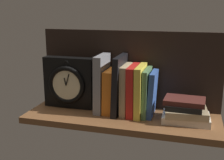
# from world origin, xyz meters

# --- Properties ---
(ground_plane) EXTENTS (0.77, 0.26, 0.03)m
(ground_plane) POSITION_xyz_m (0.00, 0.00, -0.01)
(ground_plane) COLOR brown
(back_panel) EXTENTS (0.77, 0.01, 0.33)m
(back_panel) POSITION_xyz_m (0.00, 0.13, 0.16)
(back_panel) COLOR black
(back_panel) RESTS_ON ground_plane
(book_gray_chess) EXTENTS (0.04, 0.14, 0.24)m
(book_gray_chess) POSITION_xyz_m (-0.09, 0.04, 0.12)
(book_gray_chess) COLOR gray
(book_gray_chess) RESTS_ON ground_plane
(book_orange_pandolfini) EXTENTS (0.04, 0.13, 0.18)m
(book_orange_pandolfini) POSITION_xyz_m (-0.05, 0.04, 0.09)
(book_orange_pandolfini) COLOR orange
(book_orange_pandolfini) RESTS_ON ground_plane
(book_black_skeptic) EXTENTS (0.03, 0.17, 0.24)m
(book_black_skeptic) POSITION_xyz_m (-0.02, 0.04, 0.12)
(book_black_skeptic) COLOR black
(book_black_skeptic) RESTS_ON ground_plane
(book_tan_shortstories) EXTENTS (0.03, 0.13, 0.20)m
(book_tan_shortstories) POSITION_xyz_m (0.01, 0.04, 0.10)
(book_tan_shortstories) COLOR tan
(book_tan_shortstories) RESTS_ON ground_plane
(book_red_requiem) EXTENTS (0.03, 0.15, 0.20)m
(book_red_requiem) POSITION_xyz_m (0.04, 0.04, 0.10)
(book_red_requiem) COLOR red
(book_red_requiem) RESTS_ON ground_plane
(book_yellow_seinlanguage) EXTENTS (0.03, 0.16, 0.20)m
(book_yellow_seinlanguage) POSITION_xyz_m (0.07, 0.04, 0.10)
(book_yellow_seinlanguage) COLOR gold
(book_yellow_seinlanguage) RESTS_ON ground_plane
(book_green_romantic) EXTENTS (0.02, 0.14, 0.19)m
(book_green_romantic) POSITION_xyz_m (0.09, 0.04, 0.09)
(book_green_romantic) COLOR #476B44
(book_green_romantic) RESTS_ON ground_plane
(book_blue_modern) EXTENTS (0.03, 0.12, 0.18)m
(book_blue_modern) POSITION_xyz_m (0.12, 0.04, 0.09)
(book_blue_modern) COLOR #2D4C8E
(book_blue_modern) RESTS_ON ground_plane
(framed_clock) EXTENTS (0.22, 0.06, 0.22)m
(framed_clock) POSITION_xyz_m (-0.24, 0.04, 0.11)
(framed_clock) COLOR black
(framed_clock) RESTS_ON ground_plane
(book_stack_side) EXTENTS (0.18, 0.15, 0.09)m
(book_stack_side) POSITION_xyz_m (0.25, 0.01, 0.04)
(book_stack_side) COLOR beige
(book_stack_side) RESTS_ON ground_plane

